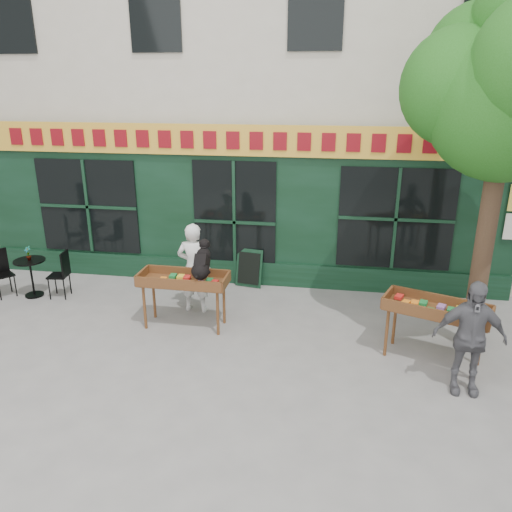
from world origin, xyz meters
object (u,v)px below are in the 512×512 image
object	(u,v)px
book_cart_right	(436,312)
bistro_table	(31,270)
book_cart_center	(184,282)
dog	(202,259)
woman	(194,268)
man_right	(469,338)

from	to	relation	value
book_cart_right	bistro_table	xyz separation A→B (m)	(-7.46, 1.26, -0.28)
book_cart_center	dog	bearing A→B (deg)	-7.19
woman	man_right	distance (m)	4.77
book_cart_right	dog	bearing A→B (deg)	-165.75
bistro_table	book_cart_center	bearing A→B (deg)	-12.63
book_cart_center	man_right	distance (m)	4.55
woman	book_cart_right	size ratio (longest dim) A/B	1.04
book_cart_center	bistro_table	xyz separation A→B (m)	(-3.39, 0.76, -0.28)
book_cart_center	dog	distance (m)	0.59
book_cart_right	bistro_table	distance (m)	7.57
dog	book_cart_right	size ratio (longest dim) A/B	0.37
woman	book_cart_right	bearing A→B (deg)	165.18
man_right	bistro_table	size ratio (longest dim) A/B	2.15
book_cart_center	dog	xyz separation A→B (m)	(0.35, -0.05, 0.47)
book_cart_center	woman	xyz separation A→B (m)	(0.00, 0.65, 0.02)
book_cart_center	woman	size ratio (longest dim) A/B	0.89
book_cart_center	man_right	world-z (taller)	man_right
woman	book_cart_center	bearing A→B (deg)	90.94
book_cart_right	man_right	size ratio (longest dim) A/B	0.99
bistro_table	woman	bearing A→B (deg)	-1.84
dog	book_cart_center	bearing A→B (deg)	172.81
book_cart_center	woman	world-z (taller)	woman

